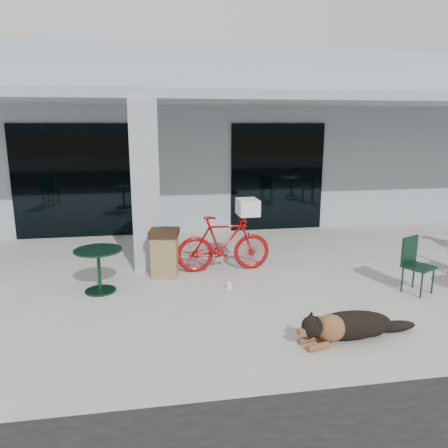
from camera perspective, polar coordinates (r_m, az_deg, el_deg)
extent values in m
plane|color=beige|center=(6.52, 3.81, -11.39)|extent=(80.00, 80.00, 0.00)
cube|color=#9CA7B0|center=(14.35, -4.08, 11.17)|extent=(22.00, 7.00, 4.50)
cube|color=black|center=(10.98, -19.04, 5.26)|extent=(2.80, 0.06, 2.70)
cube|color=black|center=(11.30, 6.97, 6.06)|extent=(2.40, 0.06, 2.70)
cube|color=#9CA7B0|center=(8.15, -10.22, 4.81)|extent=(0.50, 0.50, 3.12)
cube|color=#9CA7B0|center=(9.49, -1.13, 16.12)|extent=(22.00, 2.80, 0.18)
imported|color=#B00E0E|center=(8.07, -0.05, -2.57)|extent=(1.75, 0.52, 1.05)
cube|color=white|center=(8.01, 3.11, 2.22)|extent=(0.37, 0.50, 0.29)
cylinder|color=white|center=(7.34, 0.66, -8.03)|extent=(0.12, 0.12, 0.11)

